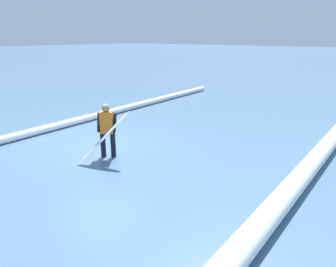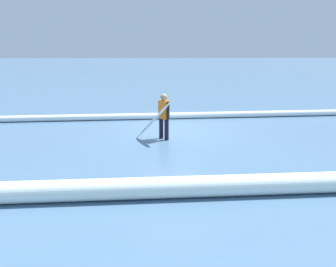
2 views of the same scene
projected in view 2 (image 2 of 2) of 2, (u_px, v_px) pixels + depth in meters
ground_plane at (174, 132)px, 12.77m from camera, size 197.82×197.82×0.00m
surfer at (164, 114)px, 11.61m from camera, size 0.36×0.51×1.51m
surfboard at (153, 120)px, 11.38m from camera, size 1.28×1.04×1.41m
wave_crest_foreground at (141, 116)px, 15.05m from camera, size 23.35×1.40×0.26m
wave_crest_midground at (262, 184)px, 7.31m from camera, size 16.45×0.88×0.43m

